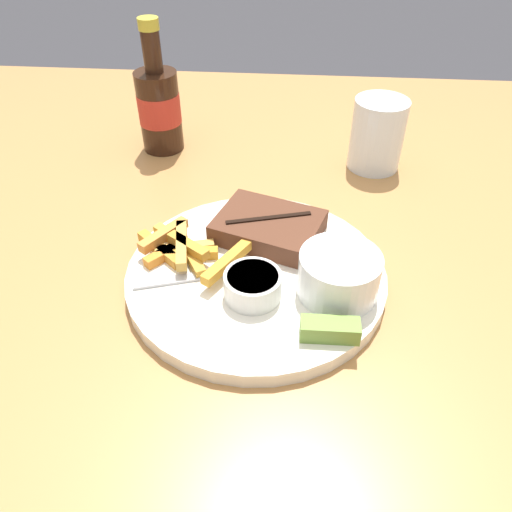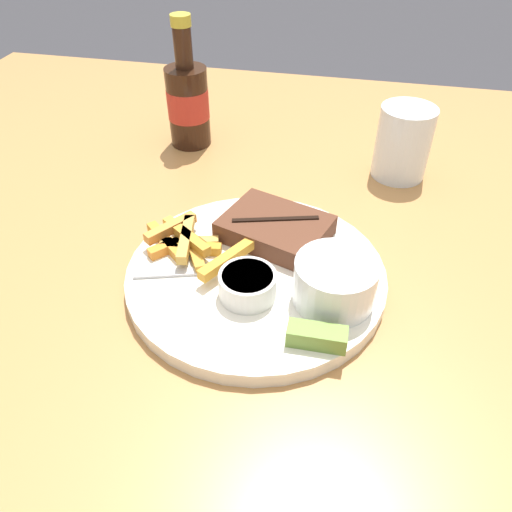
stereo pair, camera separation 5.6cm
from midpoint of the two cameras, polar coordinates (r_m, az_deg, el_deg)
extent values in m
cube|color=#A87542|center=(0.60, -2.68, -4.36)|extent=(1.48, 1.32, 0.04)
cylinder|color=#A87542|center=(1.49, -26.13, 3.50)|extent=(0.06, 0.06, 0.71)
cylinder|color=silver|center=(0.58, -2.76, -2.46)|extent=(0.30, 0.30, 0.01)
cylinder|color=white|center=(0.57, -2.79, -1.80)|extent=(0.30, 0.30, 0.00)
cube|color=#512D1E|center=(0.61, -1.17, 3.24)|extent=(0.15, 0.13, 0.03)
cube|color=black|center=(0.60, -1.19, 4.29)|extent=(0.10, 0.03, 0.00)
cube|color=#CC7F36|center=(0.61, -13.11, 2.27)|extent=(0.05, 0.06, 0.01)
cube|color=gold|center=(0.56, -6.11, -0.73)|extent=(0.05, 0.08, 0.01)
cube|color=#C2812B|center=(0.61, -13.54, 0.69)|extent=(0.06, 0.06, 0.01)
cube|color=#C08B31|center=(0.59, -10.21, -0.02)|extent=(0.05, 0.07, 0.01)
cube|color=gold|center=(0.61, -11.53, 1.68)|extent=(0.07, 0.05, 0.01)
cube|color=orange|center=(0.60, -12.95, 0.14)|extent=(0.05, 0.05, 0.01)
cube|color=gold|center=(0.59, -11.21, 1.16)|extent=(0.03, 0.08, 0.01)
cube|color=gold|center=(0.60, -10.80, 0.68)|extent=(0.07, 0.03, 0.01)
cube|color=#BD832B|center=(0.59, -10.48, 1.02)|extent=(0.05, 0.04, 0.01)
cube|color=#C48626|center=(0.59, -10.18, 0.16)|extent=(0.07, 0.02, 0.01)
cylinder|color=white|center=(0.53, 6.50, -2.28)|extent=(0.09, 0.09, 0.05)
cylinder|color=beige|center=(0.52, 6.65, -0.75)|extent=(0.08, 0.08, 0.01)
cylinder|color=silver|center=(0.53, -3.66, -3.51)|extent=(0.06, 0.06, 0.03)
cylinder|color=#B22319|center=(0.52, -3.71, -2.60)|extent=(0.05, 0.05, 0.01)
cube|color=olive|center=(0.50, 5.25, -8.53)|extent=(0.06, 0.02, 0.02)
cube|color=#B7B7BC|center=(0.57, -11.71, -2.76)|extent=(0.10, 0.04, 0.00)
cube|color=#B7B7BC|center=(0.56, -4.84, -2.11)|extent=(0.03, 0.01, 0.00)
cube|color=#B7B7BC|center=(0.57, -4.91, -1.81)|extent=(0.03, 0.01, 0.00)
cube|color=#B7B7BC|center=(0.57, -4.97, -1.52)|extent=(0.03, 0.01, 0.00)
cylinder|color=black|center=(0.84, -12.89, 15.73)|extent=(0.07, 0.07, 0.13)
cylinder|color=#B22D23|center=(0.84, -12.96, 16.12)|extent=(0.07, 0.07, 0.05)
cylinder|color=black|center=(0.81, -13.92, 21.71)|extent=(0.03, 0.03, 0.06)
cylinder|color=gold|center=(0.80, -14.39, 24.30)|extent=(0.03, 0.03, 0.02)
cylinder|color=silver|center=(0.79, 11.69, 13.39)|extent=(0.08, 0.08, 0.11)
camera|label=1|loc=(0.03, -92.86, -2.42)|focal=35.00mm
camera|label=2|loc=(0.03, 87.14, 2.42)|focal=35.00mm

